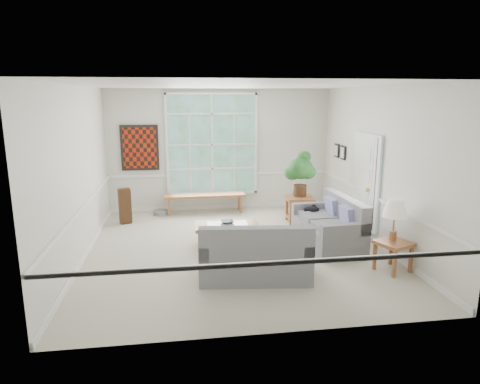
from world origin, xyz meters
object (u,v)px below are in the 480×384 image
Objects in this scene: coffee_table at (227,235)px; side_table at (393,256)px; loveseat_right at (328,221)px; loveseat_front at (255,249)px; end_table at (299,210)px.

coffee_table is 2.37× the size of side_table.
loveseat_right reaches higher than loveseat_front.
loveseat_front is 2.85× the size of end_table.
side_table is at bearing -68.42° from loveseat_right.
side_table is (2.56, -1.55, 0.03)m from coffee_table.
loveseat_front is 1.44× the size of coffee_table.
end_table reaches higher than coffee_table.
loveseat_right is 1.44× the size of coffee_table.
loveseat_right reaches higher than end_table.
loveseat_front reaches higher than coffee_table.
loveseat_front is 3.40× the size of side_table.
loveseat_front is at bearing -118.47° from end_table.
end_table reaches higher than side_table.
loveseat_right is at bearing -85.56° from end_table.
loveseat_right is 1.00× the size of loveseat_front.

